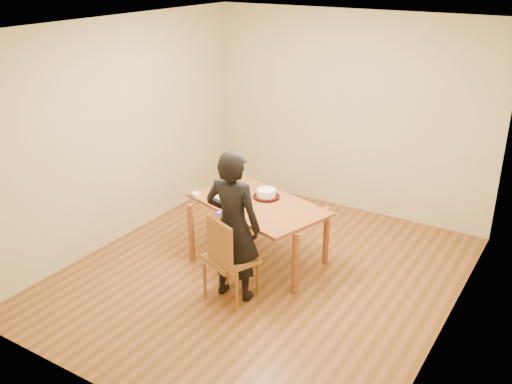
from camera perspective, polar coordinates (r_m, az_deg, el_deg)
The scene contains 16 objects.
room_shell at distance 6.18m, azimuth 2.22°, elevation 3.97°, with size 4.00×4.50×2.70m.
dining_table at distance 6.41m, azimuth 0.24°, elevation -1.25°, with size 1.52×0.90×0.04m, color brown.
dining_chair at distance 5.88m, azimuth -2.51°, elevation -6.68°, with size 0.46×0.46×0.04m, color brown.
cake_plate at distance 6.53m, azimuth 1.03°, elevation -0.48°, with size 0.31×0.31×0.02m, color #AB150B.
cake at distance 6.51m, azimuth 1.03°, elevation -0.10°, with size 0.22×0.22×0.07m, color white.
frosting_dome at distance 6.49m, azimuth 1.04°, elevation 0.29°, with size 0.22×0.22×0.03m, color white.
frosting_tub at distance 6.16m, azimuth -2.18°, elevation -1.68°, with size 0.10×0.10×0.09m, color white.
frosting_lid at distance 6.15m, azimuth -3.76°, elevation -2.13°, with size 0.09×0.09×0.01m, color #1D179A.
frosting_dollop at distance 6.15m, azimuth -3.77°, elevation -2.02°, with size 0.04×0.04×0.02m, color white.
ramekin_green at distance 6.59m, azimuth -5.96°, elevation -0.32°, with size 0.08×0.08×0.04m, color white.
ramekin_yellow at distance 6.50m, azimuth -3.75°, elevation -0.55°, with size 0.09×0.09×0.04m, color white.
ramekin_multi at distance 6.63m, azimuth -6.12°, elevation -0.17°, with size 0.08×0.08×0.04m, color white.
candy_box_pink at distance 6.91m, azimuth -2.80°, elevation 0.81°, with size 0.12×0.06×0.02m, color #D532A1.
candy_box_green at distance 6.91m, azimuth -2.82°, elevation 0.98°, with size 0.13×0.07×0.02m, color #3F991C.
spatula at distance 6.07m, azimuth -2.69°, elevation -2.48°, with size 0.17×0.02×0.01m, color black.
person at distance 5.75m, azimuth -2.32°, elevation -3.40°, with size 0.59×0.39×1.61m, color black.
Camera 1 is at (2.89, -4.74, 3.34)m, focal length 40.00 mm.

